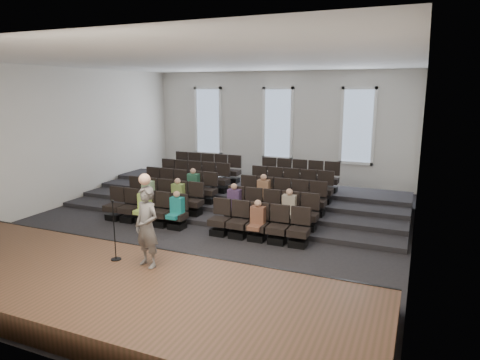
% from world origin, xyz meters
% --- Properties ---
extents(ground, '(14.00, 14.00, 0.00)m').
position_xyz_m(ground, '(0.00, 0.00, 0.00)').
color(ground, black).
rests_on(ground, ground).
extents(ceiling, '(12.00, 14.00, 0.02)m').
position_xyz_m(ceiling, '(0.00, 0.00, 5.01)').
color(ceiling, white).
rests_on(ceiling, ground).
extents(wall_back, '(12.00, 0.04, 5.00)m').
position_xyz_m(wall_back, '(0.00, 7.02, 2.50)').
color(wall_back, silver).
rests_on(wall_back, ground).
extents(wall_left, '(0.04, 14.00, 5.00)m').
position_xyz_m(wall_left, '(-6.02, 0.00, 2.50)').
color(wall_left, silver).
rests_on(wall_left, ground).
extents(wall_right, '(0.04, 14.00, 5.00)m').
position_xyz_m(wall_right, '(6.02, 0.00, 2.50)').
color(wall_right, silver).
rests_on(wall_right, ground).
extents(stage, '(11.80, 3.60, 0.50)m').
position_xyz_m(stage, '(0.00, -5.10, 0.25)').
color(stage, '#4E3021').
rests_on(stage, ground).
extents(stage_lip, '(11.80, 0.06, 0.52)m').
position_xyz_m(stage_lip, '(0.00, -3.33, 0.25)').
color(stage_lip, black).
rests_on(stage_lip, ground).
extents(risers, '(11.80, 4.80, 0.60)m').
position_xyz_m(risers, '(0.00, 3.17, 0.20)').
color(risers, black).
rests_on(risers, ground).
extents(seating_rows, '(6.80, 4.70, 1.67)m').
position_xyz_m(seating_rows, '(-0.00, 1.54, 0.68)').
color(seating_rows, black).
rests_on(seating_rows, ground).
extents(windows, '(8.44, 0.10, 3.24)m').
position_xyz_m(windows, '(0.00, 6.95, 2.70)').
color(windows, white).
rests_on(windows, wall_back).
extents(audience, '(5.45, 2.64, 1.10)m').
position_xyz_m(audience, '(-0.15, 0.34, 0.81)').
color(audience, '#B2DA57').
rests_on(audience, seating_rows).
extents(speaker, '(0.73, 0.57, 1.75)m').
position_xyz_m(speaker, '(0.81, -4.26, 1.38)').
color(speaker, '#5C5957').
rests_on(speaker, stage).
extents(mic_stand, '(0.23, 0.23, 1.39)m').
position_xyz_m(mic_stand, '(-0.06, -4.27, 0.91)').
color(mic_stand, black).
rests_on(mic_stand, stage).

